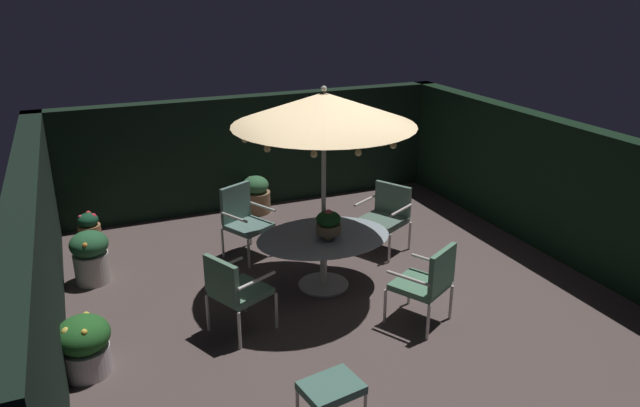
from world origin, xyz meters
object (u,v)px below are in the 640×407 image
ottoman_footrest (331,389)px  potted_plant_back_left (89,230)px  potted_plant_right_far (84,344)px  patio_umbrella (324,109)px  centerpiece_planter (328,223)px  potted_plant_front_corner (91,256)px  potted_plant_back_center (256,195)px  patio_chair_northeast (244,217)px  patio_chair_east (234,288)px  patio_chair_southeast (428,280)px  patio_chair_north (386,213)px  patio_dining_table (324,246)px

ottoman_footrest → potted_plant_back_left: (-1.76, 4.85, -0.09)m
ottoman_footrest → potted_plant_right_far: (-1.98, 1.63, -0.02)m
ottoman_footrest → potted_plant_back_left: 5.16m
patio_umbrella → centerpiece_planter: size_ratio=6.60×
centerpiece_planter → ottoman_footrest: size_ratio=0.69×
ottoman_footrest → potted_plant_front_corner: potted_plant_front_corner is taller
centerpiece_planter → potted_plant_back_center: (-0.03, 2.98, -0.61)m
patio_chair_northeast → patio_umbrella: bearing=-63.5°
centerpiece_planter → potted_plant_back_left: (-2.73, 2.58, -0.66)m
centerpiece_planter → potted_plant_back_center: bearing=90.6°
patio_umbrella → ottoman_footrest: (-0.95, -2.37, -1.97)m
patio_chair_northeast → potted_plant_right_far: bearing=-137.4°
patio_chair_east → potted_plant_right_far: 1.60m
patio_umbrella → patio_chair_southeast: (0.72, -1.30, -1.75)m
patio_chair_east → patio_chair_southeast: (2.06, -0.67, -0.00)m
patio_chair_north → patio_chair_southeast: 2.10m
patio_dining_table → centerpiece_planter: bearing=-81.2°
ottoman_footrest → potted_plant_right_far: potted_plant_right_far is taller
potted_plant_right_far → potted_plant_back_center: 4.64m
patio_chair_southeast → potted_plant_back_left: 5.11m
patio_chair_northeast → patio_chair_east: 2.08m
patio_chair_north → potted_plant_back_center: (-1.32, 2.16, -0.25)m
patio_umbrella → potted_plant_front_corner: size_ratio=3.66×
patio_chair_southeast → potted_plant_front_corner: (-3.47, 2.60, -0.19)m
patio_chair_north → potted_plant_front_corner: (-4.05, 0.59, -0.19)m
patio_dining_table → patio_chair_east: bearing=-154.9°
patio_chair_north → patio_chair_northeast: patio_chair_northeast is taller
potted_plant_back_left → potted_plant_back_center: bearing=8.3°
patio_umbrella → patio_chair_east: bearing=-154.9°
patio_chair_north → patio_chair_northeast: size_ratio=0.94×
centerpiece_planter → patio_chair_north: bearing=32.5°
patio_umbrella → potted_plant_back_left: size_ratio=4.91×
patio_chair_east → potted_plant_front_corner: patio_chair_east is taller
centerpiece_planter → potted_plant_front_corner: 3.15m
patio_umbrella → centerpiece_planter: bearing=-81.1°
patio_chair_north → potted_plant_back_left: (-4.01, 1.76, -0.29)m
centerpiece_planter → patio_chair_northeast: (-0.68, 1.44, -0.35)m
patio_chair_north → patio_chair_southeast: (-0.58, -2.02, 0.01)m
patio_dining_table → potted_plant_right_far: patio_dining_table is taller
patio_chair_east → patio_chair_southeast: size_ratio=0.98×
patio_chair_north → ottoman_footrest: bearing=-126.2°
potted_plant_front_corner → potted_plant_back_left: bearing=88.2°
patio_chair_north → patio_chair_east: bearing=-153.1°
patio_chair_east → ottoman_footrest: 1.80m
patio_chair_southeast → potted_plant_front_corner: patio_chair_southeast is taller
patio_umbrella → potted_plant_right_far: patio_umbrella is taller
patio_chair_north → potted_plant_front_corner: size_ratio=1.35×
potted_plant_back_center → patio_chair_east: bearing=-110.8°
patio_chair_east → ottoman_footrest: patio_chair_east is taller
patio_dining_table → patio_chair_northeast: size_ratio=1.70×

